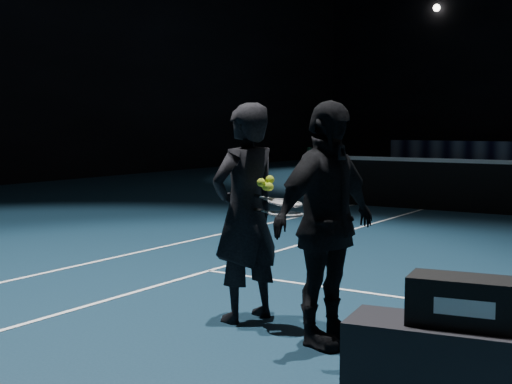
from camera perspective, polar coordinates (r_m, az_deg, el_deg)
net_post_left at (r=14.14m, az=4.28°, el=1.36°), size 0.10×0.10×1.10m
player_bench at (r=4.33m, az=16.77°, el=-12.93°), size 1.45×0.68×0.42m
racket_bag at (r=4.23m, az=16.91°, el=-8.43°), size 0.74×0.40×0.28m
bag_signature at (r=4.09m, az=16.31°, el=-8.90°), size 0.32×0.05×0.09m
player_a at (r=5.61m, az=-0.84°, el=-1.67°), size 0.57×0.72×1.72m
player_b at (r=5.01m, az=5.61°, el=-2.56°), size 0.62×1.07×1.72m
racket_lower at (r=5.28m, az=2.39°, el=-1.77°), size 0.71×0.39×0.03m
racket_upper at (r=5.33m, az=2.32°, el=-0.86°), size 0.71×0.34×0.10m
tennis_balls at (r=5.40m, az=0.98°, el=0.61°), size 0.12×0.10×0.12m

